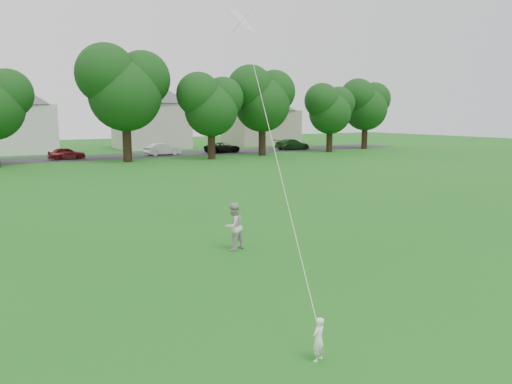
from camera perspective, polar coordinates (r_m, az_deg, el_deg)
ground at (r=10.82m, az=-3.30°, el=-14.37°), size 160.00×160.00×0.00m
street at (r=51.24m, az=-25.32°, el=3.27°), size 90.00×7.00×0.01m
toddler at (r=9.10m, az=7.15°, el=-16.37°), size 0.34×0.27×0.80m
older_boy at (r=15.80m, az=-2.61°, el=-3.95°), size 0.89×0.80×1.52m
kite at (r=13.25m, az=1.33°, el=7.99°), size 2.51×5.35×12.42m
tree_row at (r=44.75m, az=-26.59°, el=10.55°), size 80.44×9.54×10.80m
parked_cars at (r=50.29m, az=-24.19°, el=3.96°), size 64.75×2.28×1.28m
house_row at (r=61.00m, az=-26.98°, el=8.51°), size 77.54×13.78×10.57m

